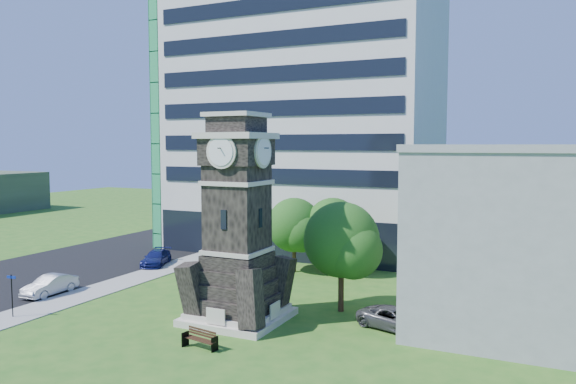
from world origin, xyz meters
The scene contains 15 objects.
ground centered at (0.00, 0.00, 0.00)m, with size 160.00×160.00×0.00m, color #29601B.
sidewalk centered at (-9.50, 5.00, 0.03)m, with size 3.00×70.00×0.06m, color gray.
street centered at (-18.00, 5.00, 0.01)m, with size 14.00×80.00×0.02m, color black.
clock_tower centered at (3.00, 2.00, 5.28)m, with size 5.40×5.40×12.22m.
office_tall centered at (-3.20, 25.84, 14.22)m, with size 26.20×15.11×28.60m.
office_low centered at (19.97, 8.00, 5.21)m, with size 15.20×12.20×10.40m.
car_street_mid centered at (-11.70, 1.31, 0.67)m, with size 1.42×4.07×1.34m, color #9C9EA3.
car_street_north centered at (-11.16, 12.16, 0.63)m, with size 1.77×4.36×1.27m, color navy.
car_east_lot centered at (11.89, 4.31, 0.61)m, with size 2.04×4.42×1.23m, color #49494E.
park_bench centered at (3.62, -2.85, 0.52)m, with size 1.91×0.51×0.98m.
street_sign centered at (-9.52, -3.41, 1.65)m, with size 0.63×0.06×2.63m.
tree_nw centered at (-7.65, 18.65, 3.94)m, with size 4.92×4.48×6.34m.
tree_nc centered at (0.75, 14.97, 3.73)m, with size 4.87×4.42×6.10m.
tree_ne centered at (3.92, 15.47, 3.89)m, with size 4.68×4.26×6.19m.
tree_east centered at (7.96, 6.32, 4.34)m, with size 5.19×4.72×6.88m.
Camera 1 is at (19.62, -26.16, 10.37)m, focal length 35.00 mm.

